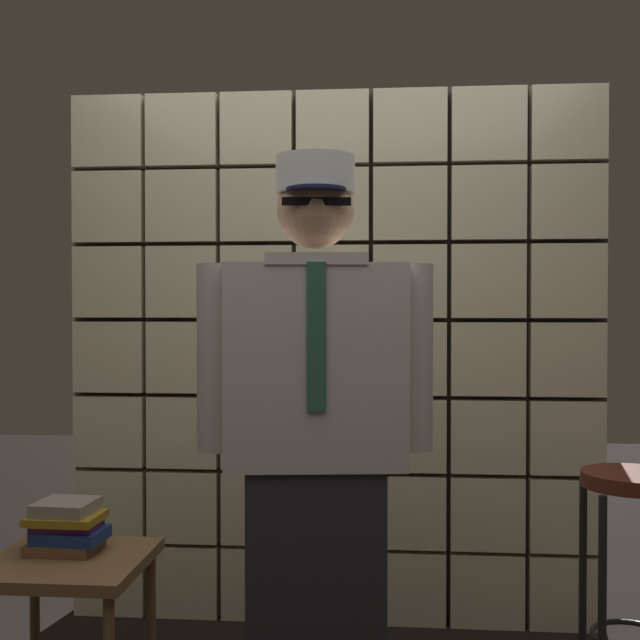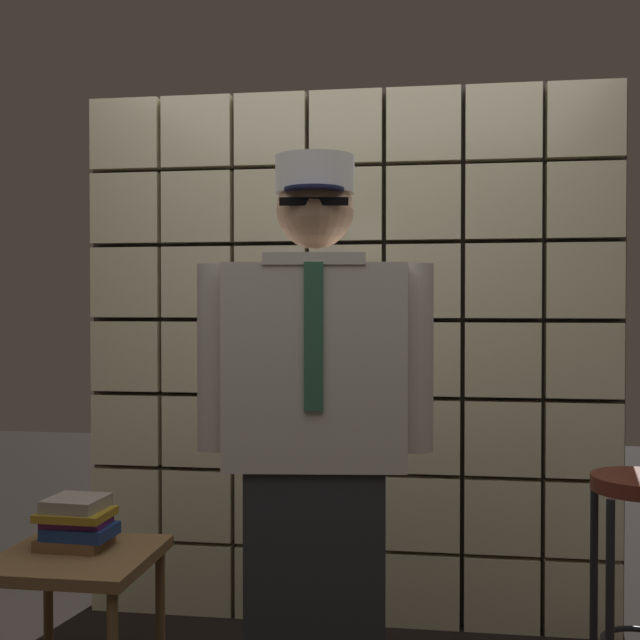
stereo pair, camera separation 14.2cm
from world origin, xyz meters
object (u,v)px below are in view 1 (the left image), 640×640
object	(u,v)px
standing_person	(315,442)
side_table	(68,577)
book_stack	(67,527)
bar_stool	(632,533)

from	to	relation	value
standing_person	side_table	world-z (taller)	standing_person
side_table	book_stack	bearing A→B (deg)	115.79
bar_stool	side_table	xyz separation A→B (m)	(-1.91, -0.17, -0.15)
standing_person	book_stack	size ratio (longest dim) A/B	6.98
book_stack	standing_person	bearing A→B (deg)	-15.68
standing_person	side_table	distance (m)	1.02
bar_stool	book_stack	bearing A→B (deg)	-176.72
standing_person	bar_stool	xyz separation A→B (m)	(1.05, 0.36, -0.35)
side_table	book_stack	xyz separation A→B (m)	(-0.03, 0.06, 0.15)
bar_stool	side_table	distance (m)	1.92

